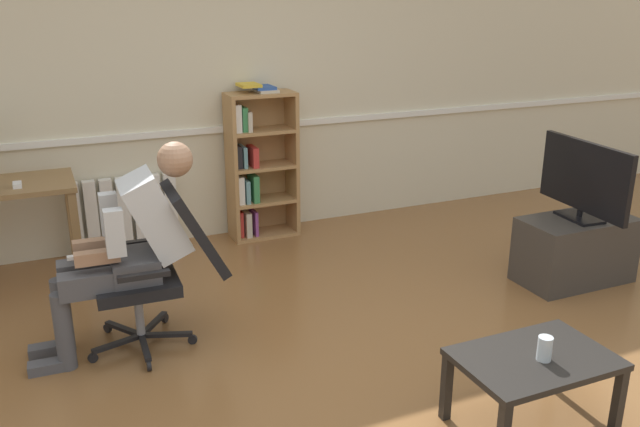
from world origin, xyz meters
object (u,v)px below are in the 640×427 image
at_px(drinking_glass, 545,348).
at_px(tv_screen, 584,179).
at_px(radiator, 125,214).
at_px(office_chair, 163,261).
at_px(person_seated, 128,244).
at_px(tv_stand, 575,250).
at_px(coffee_table, 534,366).
at_px(computer_mouse, 17,185).
at_px(bookshelf, 257,164).

bearing_deg(drinking_glass, tv_screen, 41.63).
distance_m(radiator, tv_screen, 3.50).
height_order(office_chair, person_seated, person_seated).
height_order(person_seated, tv_stand, person_seated).
xyz_separation_m(person_seated, drinking_glass, (1.63, -1.58, -0.21)).
xyz_separation_m(person_seated, coffee_table, (1.62, -1.54, -0.32)).
bearing_deg(coffee_table, drinking_glass, -72.42).
bearing_deg(radiator, tv_screen, -33.72).
height_order(tv_screen, drinking_glass, tv_screen).
bearing_deg(computer_mouse, tv_stand, -21.38).
distance_m(computer_mouse, radiator, 1.01).
xyz_separation_m(bookshelf, tv_stand, (1.79, -1.82, -0.39)).
bearing_deg(coffee_table, person_seated, 136.30).
height_order(radiator, coffee_table, radiator).
xyz_separation_m(bookshelf, office_chair, (-1.09, -1.53, -0.11)).
bearing_deg(radiator, tv_stand, -33.74).
bearing_deg(computer_mouse, office_chair, -56.47).
height_order(bookshelf, tv_stand, bookshelf).
distance_m(radiator, drinking_glass, 3.52).
relative_size(computer_mouse, drinking_glass, 0.85).
distance_m(radiator, person_seated, 1.67).
height_order(person_seated, drinking_glass, person_seated).
bearing_deg(coffee_table, office_chair, 132.85).
bearing_deg(office_chair, person_seated, -90.00).
relative_size(tv_stand, drinking_glass, 6.91).
distance_m(person_seated, coffee_table, 2.26).
height_order(bookshelf, radiator, bookshelf).
height_order(computer_mouse, radiator, computer_mouse).
xyz_separation_m(bookshelf, coffee_table, (0.34, -3.06, -0.30)).
bearing_deg(tv_screen, coffee_table, 134.78).
distance_m(tv_stand, coffee_table, 1.91).
distance_m(office_chair, tv_stand, 2.91).
height_order(bookshelf, drinking_glass, bookshelf).
height_order(computer_mouse, coffee_table, computer_mouse).
distance_m(computer_mouse, tv_stand, 3.92).
distance_m(computer_mouse, bookshelf, 1.88).
height_order(office_chair, tv_stand, office_chair).
height_order(office_chair, tv_screen, tv_screen).
height_order(computer_mouse, tv_stand, computer_mouse).
bearing_deg(coffee_table, tv_stand, 40.51).
distance_m(radiator, coffee_table, 3.47).
distance_m(person_seated, tv_stand, 3.11).
bearing_deg(tv_screen, drinking_glass, 135.93).
bearing_deg(drinking_glass, bookshelf, 96.43).
distance_m(bookshelf, drinking_glass, 3.13).
distance_m(person_seated, tv_screen, 3.09).
height_order(tv_stand, drinking_glass, drinking_glass).
relative_size(tv_stand, tv_screen, 0.95).
height_order(radiator, tv_stand, radiator).
bearing_deg(bookshelf, tv_stand, -45.60).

